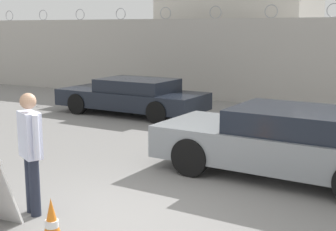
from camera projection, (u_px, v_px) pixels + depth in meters
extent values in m
plane|color=gray|center=(117.00, 222.00, 6.57)|extent=(90.00, 90.00, 0.00)
cube|color=#ADA8A0|center=(299.00, 63.00, 15.98)|extent=(36.00, 0.30, 3.02)
torus|color=gray|center=(9.00, 16.00, 21.84)|extent=(0.47, 0.03, 0.47)
torus|color=gray|center=(43.00, 15.00, 20.89)|extent=(0.47, 0.03, 0.47)
torus|color=gray|center=(80.00, 14.00, 19.94)|extent=(0.47, 0.03, 0.47)
torus|color=gray|center=(121.00, 14.00, 18.99)|extent=(0.47, 0.03, 0.47)
torus|color=gray|center=(166.00, 13.00, 18.04)|extent=(0.47, 0.03, 0.47)
torus|color=gray|center=(215.00, 12.00, 17.09)|extent=(0.47, 0.03, 0.47)
torus|color=gray|center=(271.00, 11.00, 16.14)|extent=(0.47, 0.03, 0.47)
torus|color=gray|center=(334.00, 10.00, 15.19)|extent=(0.47, 0.03, 0.47)
cube|color=beige|center=(242.00, 31.00, 21.15)|extent=(6.19, 5.37, 5.08)
cylinder|color=#232838|center=(35.00, 187.00, 6.71)|extent=(0.15, 0.15, 0.86)
cylinder|color=#232838|center=(31.00, 184.00, 6.86)|extent=(0.15, 0.15, 0.86)
cube|color=silver|center=(30.00, 135.00, 6.65)|extent=(0.50, 0.40, 0.66)
sphere|color=tan|center=(28.00, 101.00, 6.56)|extent=(0.23, 0.23, 0.23)
cylinder|color=silver|center=(36.00, 138.00, 6.42)|extent=(0.09, 0.09, 0.63)
cylinder|color=silver|center=(31.00, 131.00, 6.93)|extent=(0.24, 0.35, 0.61)
cone|color=orange|center=(52.00, 227.00, 5.48)|extent=(0.32, 0.32, 0.71)
cylinder|color=white|center=(52.00, 224.00, 5.47)|extent=(0.16, 0.16, 0.10)
cylinder|color=black|center=(77.00, 104.00, 14.71)|extent=(0.66, 0.23, 0.65)
cylinder|color=black|center=(110.00, 97.00, 16.15)|extent=(0.66, 0.23, 0.65)
cylinder|color=black|center=(157.00, 112.00, 13.25)|extent=(0.66, 0.23, 0.65)
cylinder|color=black|center=(185.00, 104.00, 14.69)|extent=(0.66, 0.23, 0.65)
cube|color=black|center=(131.00, 99.00, 14.67)|extent=(4.83, 2.01, 0.52)
cube|color=black|center=(137.00, 85.00, 14.47)|extent=(2.35, 1.72, 0.38)
cylinder|color=black|center=(190.00, 157.00, 8.55)|extent=(0.72, 0.24, 0.71)
cylinder|color=black|center=(230.00, 138.00, 10.06)|extent=(0.72, 0.24, 0.71)
cube|color=gray|center=(283.00, 146.00, 8.53)|extent=(4.75, 2.21, 0.61)
cube|color=black|center=(297.00, 120.00, 8.32)|extent=(2.33, 1.87, 0.41)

